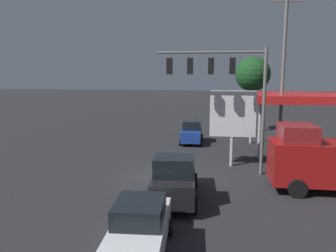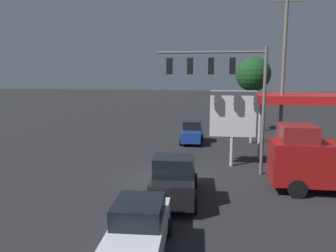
# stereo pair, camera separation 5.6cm
# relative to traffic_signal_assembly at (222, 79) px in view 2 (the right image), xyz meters

# --- Properties ---
(ground_plane) EXTENTS (200.00, 200.00, 0.00)m
(ground_plane) POSITION_rel_traffic_signal_assembly_xyz_m (3.39, 1.52, -5.89)
(ground_plane) COLOR #262628
(traffic_signal_assembly) EXTENTS (6.64, 0.43, 7.79)m
(traffic_signal_assembly) POSITION_rel_traffic_signal_assembly_xyz_m (0.00, 0.00, 0.00)
(traffic_signal_assembly) COLOR slate
(traffic_signal_assembly) RESTS_ON ground
(utility_pole) EXTENTS (2.40, 0.26, 11.99)m
(utility_pole) POSITION_rel_traffic_signal_assembly_xyz_m (-4.61, -5.18, 0.40)
(utility_pole) COLOR slate
(utility_pole) RESTS_ON ground
(gas_station_canopy) EXTENTS (9.10, 6.43, 4.63)m
(gas_station_canopy) POSITION_rel_traffic_signal_assembly_xyz_m (-6.90, -6.71, -1.61)
(gas_station_canopy) COLOR red
(gas_station_canopy) RESTS_ON ground
(price_sign) EXTENTS (3.03, 0.27, 5.12)m
(price_sign) POSITION_rel_traffic_signal_assembly_xyz_m (-0.81, -1.58, -2.42)
(price_sign) COLOR #B7B7BC
(price_sign) RESTS_ON ground
(sedan_waiting) EXTENTS (2.22, 4.48, 1.93)m
(sedan_waiting) POSITION_rel_traffic_signal_assembly_xyz_m (2.97, 9.97, -4.94)
(sedan_waiting) COLOR silver
(sedan_waiting) RESTS_ON ground
(hatchback_crossing) EXTENTS (1.96, 3.80, 1.97)m
(hatchback_crossing) POSITION_rel_traffic_signal_assembly_xyz_m (2.33, -8.66, -4.94)
(hatchback_crossing) COLOR navy
(hatchback_crossing) RESTS_ON ground
(delivery_truck) EXTENTS (6.80, 2.56, 3.58)m
(delivery_truck) POSITION_rel_traffic_signal_assembly_xyz_m (-5.82, 2.69, -4.19)
(delivery_truck) COLOR maroon
(delivery_truck) RESTS_ON ground
(pickup_parked) EXTENTS (2.46, 5.29, 2.40)m
(pickup_parked) POSITION_rel_traffic_signal_assembly_xyz_m (2.33, 4.88, -4.78)
(pickup_parked) COLOR black
(pickup_parked) RESTS_ON ground
(street_tree) EXTENTS (3.63, 3.63, 7.95)m
(street_tree) POSITION_rel_traffic_signal_assembly_xyz_m (-3.58, -14.97, 0.20)
(street_tree) COLOR #4C331E
(street_tree) RESTS_ON ground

